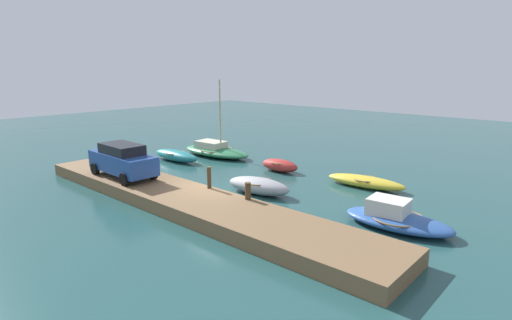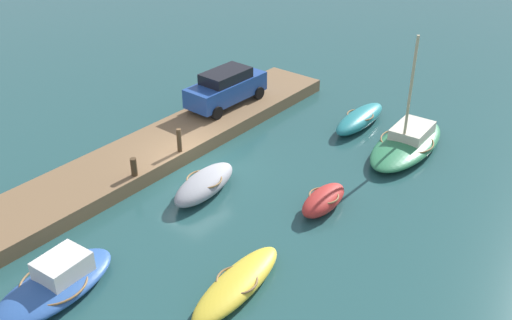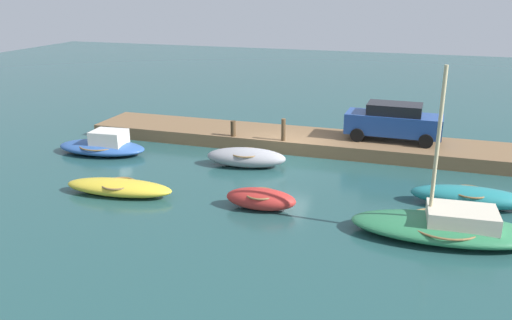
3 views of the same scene
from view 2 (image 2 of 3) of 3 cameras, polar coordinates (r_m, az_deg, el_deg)
name	(u,v)px [view 2 (image 2 of 3)]	position (r m, az deg, el deg)	size (l,w,h in m)	color
ground_plane	(193,167)	(25.02, -6.16, -0.69)	(84.00, 84.00, 0.00)	#234C4C
dock_platform	(161,147)	(26.10, -9.24, 1.24)	(20.66, 3.15, 0.62)	brown
rowboat_yellow	(237,284)	(18.48, -1.86, -11.99)	(4.34, 1.63, 0.60)	gold
rowboat_grey	(204,184)	(23.02, -5.05, -2.34)	(3.65, 1.84, 0.83)	#939399
dinghy_red	(324,200)	(22.19, 6.61, -3.89)	(2.58, 1.19, 0.76)	#B72D28
rowboat_teal	(360,119)	(28.64, 10.10, 4.00)	(4.11, 1.35, 0.74)	teal
sailboat_green	(407,142)	(26.86, 14.56, 1.73)	(5.89, 2.62, 5.43)	#2D7A4C
motorboat_blue	(56,283)	(19.39, -18.94, -11.25)	(4.41, 2.31, 1.14)	#2D569E
mooring_post_west	(179,140)	(24.76, -7.51, 1.92)	(0.20, 0.20, 1.05)	#47331E
mooring_post_mid_west	(134,167)	(23.41, -11.83, -0.67)	(0.25, 0.25, 0.75)	#47331E
parked_car	(226,87)	(28.81, -2.94, 7.12)	(4.42, 1.92, 1.76)	#234793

